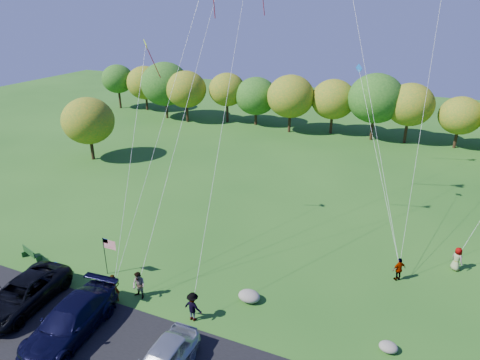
{
  "coord_description": "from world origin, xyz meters",
  "views": [
    {
      "loc": [
        11.25,
        -16.67,
        16.46
      ],
      "look_at": [
        1.27,
        6.0,
        6.02
      ],
      "focal_mm": 32.0,
      "sensor_mm": 36.0,
      "label": 1
    }
  ],
  "objects_px": {
    "flyer_c": "(193,307)",
    "park_bench": "(30,253)",
    "minivan_dark": "(23,294)",
    "flyer_e": "(457,259)",
    "trash_barrel": "(54,270)",
    "flyer_a": "(114,288)",
    "flyer_d": "(399,269)",
    "flyer_b": "(139,285)",
    "minivan_navy": "(70,321)"
  },
  "relations": [
    {
      "from": "trash_barrel",
      "to": "minivan_navy",
      "type": "bearing_deg",
      "value": -36.34
    },
    {
      "from": "minivan_dark",
      "to": "park_bench",
      "type": "bearing_deg",
      "value": 130.21
    },
    {
      "from": "minivan_dark",
      "to": "flyer_c",
      "type": "xyz_separation_m",
      "value": [
        9.52,
        2.97,
        -0.01
      ]
    },
    {
      "from": "minivan_dark",
      "to": "park_bench",
      "type": "relative_size",
      "value": 3.74
    },
    {
      "from": "minivan_navy",
      "to": "minivan_dark",
      "type": "bearing_deg",
      "value": 165.24
    },
    {
      "from": "minivan_dark",
      "to": "flyer_d",
      "type": "bearing_deg",
      "value": 25.6
    },
    {
      "from": "flyer_b",
      "to": "flyer_d",
      "type": "distance_m",
      "value": 16.14
    },
    {
      "from": "flyer_e",
      "to": "park_bench",
      "type": "height_order",
      "value": "flyer_e"
    },
    {
      "from": "flyer_d",
      "to": "flyer_e",
      "type": "distance_m",
      "value": 4.33
    },
    {
      "from": "flyer_c",
      "to": "flyer_e",
      "type": "relative_size",
      "value": 1.06
    },
    {
      "from": "flyer_e",
      "to": "trash_barrel",
      "type": "distance_m",
      "value": 26.23
    },
    {
      "from": "minivan_dark",
      "to": "flyer_a",
      "type": "bearing_deg",
      "value": 24.56
    },
    {
      "from": "flyer_d",
      "to": "trash_barrel",
      "type": "bearing_deg",
      "value": -18.83
    },
    {
      "from": "minivan_dark",
      "to": "flyer_d",
      "type": "relative_size",
      "value": 3.69
    },
    {
      "from": "flyer_b",
      "to": "park_bench",
      "type": "xyz_separation_m",
      "value": [
        -9.35,
        0.38,
        -0.4
      ]
    },
    {
      "from": "minivan_navy",
      "to": "flyer_c",
      "type": "xyz_separation_m",
      "value": [
        5.28,
        3.69,
        -0.08
      ]
    },
    {
      "from": "minivan_dark",
      "to": "flyer_a",
      "type": "xyz_separation_m",
      "value": [
        4.49,
        2.51,
        0.01
      ]
    },
    {
      "from": "minivan_dark",
      "to": "trash_barrel",
      "type": "distance_m",
      "value": 3.06
    },
    {
      "from": "minivan_navy",
      "to": "trash_barrel",
      "type": "bearing_deg",
      "value": 138.45
    },
    {
      "from": "minivan_dark",
      "to": "park_bench",
      "type": "distance_m",
      "value": 5.27
    },
    {
      "from": "flyer_a",
      "to": "flyer_b",
      "type": "relative_size",
      "value": 1.02
    },
    {
      "from": "flyer_b",
      "to": "flyer_c",
      "type": "bearing_deg",
      "value": 4.63
    },
    {
      "from": "flyer_c",
      "to": "flyer_d",
      "type": "xyz_separation_m",
      "value": [
        10.1,
        8.45,
        -0.07
      ]
    },
    {
      "from": "minivan_navy",
      "to": "flyer_e",
      "type": "xyz_separation_m",
      "value": [
        18.75,
        14.85,
        -0.13
      ]
    },
    {
      "from": "minivan_navy",
      "to": "flyer_c",
      "type": "height_order",
      "value": "minivan_navy"
    },
    {
      "from": "trash_barrel",
      "to": "flyer_c",
      "type": "bearing_deg",
      "value": 0.19
    },
    {
      "from": "minivan_dark",
      "to": "minivan_navy",
      "type": "relative_size",
      "value": 0.95
    },
    {
      "from": "minivan_navy",
      "to": "trash_barrel",
      "type": "distance_m",
      "value": 6.19
    },
    {
      "from": "minivan_navy",
      "to": "flyer_c",
      "type": "distance_m",
      "value": 6.44
    },
    {
      "from": "flyer_b",
      "to": "minivan_dark",
      "type": "bearing_deg",
      "value": -139.06
    },
    {
      "from": "flyer_d",
      "to": "park_bench",
      "type": "bearing_deg",
      "value": -23.21
    },
    {
      "from": "flyer_e",
      "to": "flyer_c",
      "type": "bearing_deg",
      "value": 85.37
    },
    {
      "from": "flyer_c",
      "to": "park_bench",
      "type": "distance_m",
      "value": 13.25
    },
    {
      "from": "park_bench",
      "to": "minivan_dark",
      "type": "bearing_deg",
      "value": -28.52
    },
    {
      "from": "flyer_a",
      "to": "trash_barrel",
      "type": "xyz_separation_m",
      "value": [
        -5.22,
        0.43,
        -0.45
      ]
    },
    {
      "from": "flyer_d",
      "to": "minivan_navy",
      "type": "bearing_deg",
      "value": -3.19
    },
    {
      "from": "flyer_a",
      "to": "flyer_e",
      "type": "relative_size",
      "value": 1.07
    },
    {
      "from": "minivan_navy",
      "to": "flyer_a",
      "type": "xyz_separation_m",
      "value": [
        0.25,
        3.22,
        -0.07
      ]
    },
    {
      "from": "flyer_c",
      "to": "flyer_e",
      "type": "distance_m",
      "value": 17.49
    },
    {
      "from": "minivan_navy",
      "to": "flyer_a",
      "type": "bearing_deg",
      "value": 80.31
    },
    {
      "from": "flyer_c",
      "to": "park_bench",
      "type": "bearing_deg",
      "value": 2.59
    },
    {
      "from": "flyer_b",
      "to": "flyer_d",
      "type": "height_order",
      "value": "flyer_b"
    },
    {
      "from": "flyer_a",
      "to": "flyer_d",
      "type": "xyz_separation_m",
      "value": [
        15.12,
        8.92,
        -0.09
      ]
    },
    {
      "from": "minivan_dark",
      "to": "flyer_e",
      "type": "xyz_separation_m",
      "value": [
        22.99,
        14.13,
        -0.05
      ]
    },
    {
      "from": "flyer_e",
      "to": "park_bench",
      "type": "distance_m",
      "value": 28.66
    },
    {
      "from": "flyer_c",
      "to": "trash_barrel",
      "type": "xyz_separation_m",
      "value": [
        -10.24,
        -0.03,
        -0.44
      ]
    },
    {
      "from": "minivan_navy",
      "to": "flyer_b",
      "type": "height_order",
      "value": "minivan_navy"
    },
    {
      "from": "flyer_e",
      "to": "trash_barrel",
      "type": "height_order",
      "value": "flyer_e"
    },
    {
      "from": "minivan_dark",
      "to": "flyer_c",
      "type": "height_order",
      "value": "flyer_c"
    },
    {
      "from": "flyer_d",
      "to": "flyer_e",
      "type": "height_order",
      "value": "flyer_e"
    }
  ]
}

